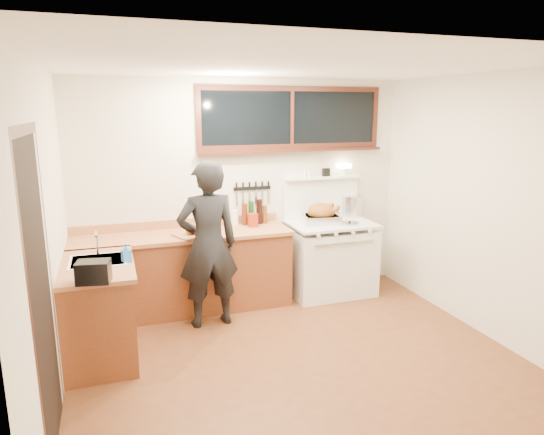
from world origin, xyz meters
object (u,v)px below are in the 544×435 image
object	(u,v)px
man	(208,245)
roast_turkey	(322,215)
cutting_board	(196,230)
vintage_stove	(330,256)

from	to	relation	value
man	roast_turkey	xyz separation A→B (m)	(1.48, 0.44, 0.12)
man	cutting_board	world-z (taller)	man
vintage_stove	man	distance (m)	1.71
vintage_stove	man	size ratio (longest dim) A/B	0.90
vintage_stove	roast_turkey	size ratio (longest dim) A/B	3.24
man	cutting_board	bearing A→B (deg)	100.01
vintage_stove	roast_turkey	bearing A→B (deg)	175.16
vintage_stove	cutting_board	world-z (taller)	vintage_stove
man	cutting_board	size ratio (longest dim) A/B	3.32
vintage_stove	cutting_board	distance (m)	1.74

